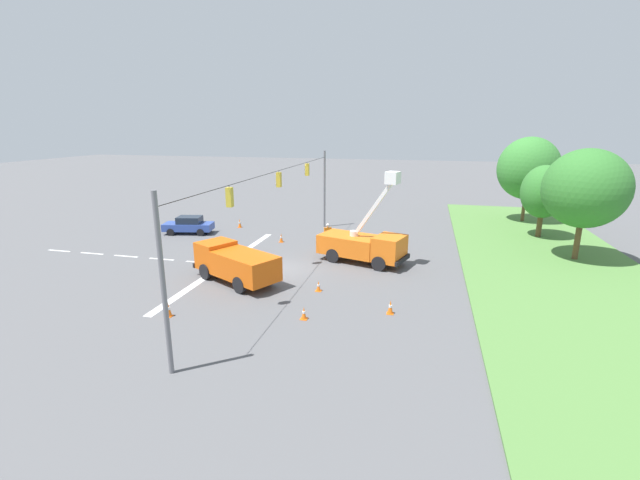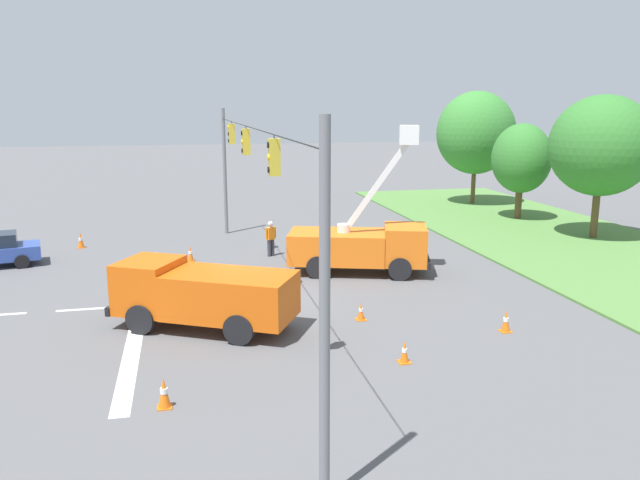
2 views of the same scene
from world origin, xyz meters
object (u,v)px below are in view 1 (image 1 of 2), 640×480
(tree_centre, at_px, (586,189))
(traffic_cone_lane_edge_b, at_px, (240,251))
(utility_truck_support_near, at_px, (235,262))
(traffic_cone_foreground_left, at_px, (304,313))
(traffic_cone_near_bucket, at_px, (168,309))
(traffic_cone_foreground_right, at_px, (390,307))
(traffic_cone_lane_edge_a, at_px, (240,223))
(road_worker, at_px, (328,233))
(utility_truck_bucket_lift, at_px, (364,244))
(traffic_cone_mid_left, at_px, (319,286))
(traffic_cone_mid_right, at_px, (281,238))
(tree_west, at_px, (544,192))
(sedan_blue, at_px, (189,225))
(tree_far_west, at_px, (529,168))

(tree_centre, xyz_separation_m, traffic_cone_lane_edge_b, (4.84, -23.93, -4.78))
(utility_truck_support_near, xyz_separation_m, traffic_cone_foreground_left, (4.18, 5.61, -0.91))
(traffic_cone_near_bucket, height_order, traffic_cone_lane_edge_b, traffic_cone_lane_edge_b)
(traffic_cone_foreground_right, height_order, traffic_cone_lane_edge_a, traffic_cone_lane_edge_a)
(traffic_cone_foreground_right, bearing_deg, road_worker, -153.43)
(utility_truck_bucket_lift, xyz_separation_m, traffic_cone_foreground_left, (9.92, -1.56, -1.03))
(traffic_cone_foreground_left, xyz_separation_m, traffic_cone_mid_left, (-3.84, -0.21, -0.02))
(traffic_cone_mid_right, bearing_deg, traffic_cone_foreground_left, 23.28)
(road_worker, xyz_separation_m, traffic_cone_mid_left, (10.07, 1.76, -0.70))
(traffic_cone_near_bucket, bearing_deg, tree_west, 134.78)
(sedan_blue, bearing_deg, traffic_cone_mid_right, 84.67)
(traffic_cone_lane_edge_a, bearing_deg, traffic_cone_near_bucket, 13.84)
(traffic_cone_near_bucket, distance_m, traffic_cone_lane_edge_b, 10.65)
(traffic_cone_foreground_left, relative_size, traffic_cone_near_bucket, 0.84)
(tree_far_west, height_order, traffic_cone_foreground_right, tree_far_west)
(utility_truck_bucket_lift, height_order, traffic_cone_mid_left, utility_truck_bucket_lift)
(traffic_cone_foreground_left, relative_size, traffic_cone_lane_edge_b, 0.81)
(utility_truck_bucket_lift, height_order, traffic_cone_mid_right, utility_truck_bucket_lift)
(tree_centre, height_order, road_worker, tree_centre)
(traffic_cone_foreground_left, xyz_separation_m, traffic_cone_near_bucket, (1.35, -6.76, 0.07))
(utility_truck_bucket_lift, distance_m, traffic_cone_foreground_right, 8.68)
(tree_west, height_order, traffic_cone_mid_left, tree_west)
(traffic_cone_mid_left, bearing_deg, traffic_cone_near_bucket, -51.59)
(traffic_cone_foreground_left, relative_size, traffic_cone_mid_right, 0.90)
(tree_far_west, relative_size, tree_centre, 1.06)
(tree_far_west, bearing_deg, road_worker, -52.63)
(road_worker, height_order, traffic_cone_mid_right, road_worker)
(tree_centre, relative_size, sedan_blue, 1.74)
(utility_truck_bucket_lift, height_order, traffic_cone_foreground_left, utility_truck_bucket_lift)
(tree_far_west, bearing_deg, traffic_cone_mid_left, -33.64)
(road_worker, relative_size, traffic_cone_near_bucket, 2.24)
(tree_centre, relative_size, traffic_cone_mid_right, 10.75)
(traffic_cone_foreground_right, relative_size, traffic_cone_lane_edge_a, 0.90)
(tree_west, bearing_deg, tree_far_west, -179.66)
(traffic_cone_mid_right, bearing_deg, road_worker, 92.95)
(sedan_blue, relative_size, traffic_cone_near_bucket, 5.78)
(tree_west, bearing_deg, traffic_cone_near_bucket, -45.22)
(utility_truck_bucket_lift, relative_size, sedan_blue, 1.45)
(traffic_cone_lane_edge_b, bearing_deg, sedan_blue, -125.95)
(utility_truck_bucket_lift, xyz_separation_m, traffic_cone_mid_right, (-3.79, -7.46, -0.98))
(utility_truck_support_near, xyz_separation_m, road_worker, (-9.73, 3.64, -0.24))
(traffic_cone_foreground_right, bearing_deg, traffic_cone_mid_left, -116.34)
(utility_truck_bucket_lift, relative_size, utility_truck_support_near, 1.03)
(tree_centre, bearing_deg, utility_truck_bucket_lift, -74.15)
(road_worker, bearing_deg, tree_centre, 90.60)
(traffic_cone_lane_edge_a, bearing_deg, tree_far_west, 108.97)
(traffic_cone_lane_edge_a, bearing_deg, tree_centre, 82.30)
(traffic_cone_foreground_right, relative_size, traffic_cone_lane_edge_b, 0.91)
(road_worker, bearing_deg, utility_truck_bucket_lift, 41.51)
(traffic_cone_lane_edge_b, bearing_deg, traffic_cone_near_bucket, 4.71)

